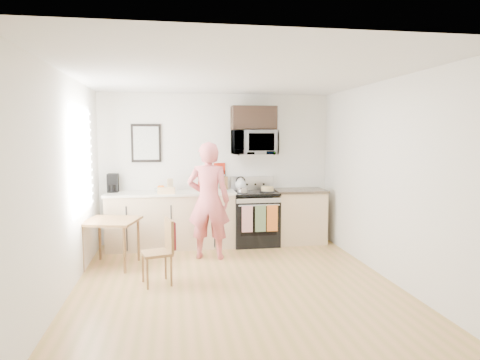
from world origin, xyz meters
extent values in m
plane|color=#A88641|center=(0.00, 0.00, 0.00)|extent=(4.60, 4.60, 0.00)
cube|color=white|center=(0.00, 2.30, 1.30)|extent=(4.00, 0.04, 2.60)
cube|color=white|center=(0.00, -2.30, 1.30)|extent=(4.00, 0.04, 2.60)
cube|color=white|center=(-2.00, 0.00, 1.30)|extent=(0.04, 4.60, 2.60)
cube|color=white|center=(2.00, 0.00, 1.30)|extent=(0.04, 4.60, 2.60)
cube|color=silver|center=(0.00, 0.00, 2.60)|extent=(4.00, 4.60, 0.04)
cube|color=white|center=(-1.98, 0.80, 1.55)|extent=(0.02, 1.40, 1.50)
cube|color=white|center=(-1.97, 0.80, 1.55)|extent=(0.01, 1.30, 1.40)
cube|color=#D3B287|center=(-0.80, 2.00, 0.45)|extent=(2.10, 0.60, 0.90)
cube|color=white|center=(-0.80, 2.00, 0.92)|extent=(2.14, 0.64, 0.04)
cube|color=#D3B287|center=(1.43, 2.00, 0.45)|extent=(0.84, 0.60, 0.90)
cube|color=black|center=(1.43, 2.00, 0.92)|extent=(0.88, 0.64, 0.04)
cube|color=black|center=(0.63, 1.97, 0.39)|extent=(0.76, 0.65, 0.77)
cube|color=black|center=(0.63, 1.66, 0.45)|extent=(0.61, 0.02, 0.45)
cube|color=#A8A8AC|center=(0.63, 1.66, 0.78)|extent=(0.74, 0.02, 0.14)
cylinder|color=#A8A8AC|center=(0.63, 1.61, 0.74)|extent=(0.68, 0.02, 0.02)
cube|color=black|center=(0.63, 1.97, 0.90)|extent=(0.76, 0.65, 0.04)
cube|color=#A8A8AC|center=(0.63, 2.25, 1.04)|extent=(0.76, 0.08, 0.24)
cube|color=white|center=(0.43, 1.61, 0.52)|extent=(0.18, 0.02, 0.44)
cube|color=#556B47|center=(0.65, 1.61, 0.52)|extent=(0.18, 0.02, 0.44)
cube|color=#D0561F|center=(0.85, 1.61, 0.52)|extent=(0.18, 0.02, 0.44)
imported|color=#A8A8AC|center=(0.63, 2.08, 1.76)|extent=(0.76, 0.51, 0.42)
cube|color=black|center=(0.63, 2.12, 2.18)|extent=(0.76, 0.35, 0.40)
cube|color=black|center=(-1.20, 2.28, 1.75)|extent=(0.50, 0.03, 0.65)
cube|color=#9DA299|center=(-1.20, 2.26, 1.75)|extent=(0.42, 0.01, 0.56)
cube|color=#A11E0D|center=(0.05, 2.28, 1.30)|extent=(0.20, 0.02, 0.20)
imported|color=#BF3443|center=(-0.23, 1.25, 0.89)|extent=(0.73, 0.57, 1.78)
cube|color=brown|center=(-1.65, 1.06, 0.66)|extent=(0.72, 0.72, 0.04)
cylinder|color=brown|center=(-2.01, 0.84, 0.32)|extent=(0.04, 0.04, 0.64)
cylinder|color=brown|center=(-1.43, 0.70, 0.32)|extent=(0.04, 0.04, 0.64)
cylinder|color=brown|center=(-1.87, 1.42, 0.32)|extent=(0.04, 0.04, 0.64)
cylinder|color=brown|center=(-1.29, 1.28, 0.32)|extent=(0.04, 0.04, 0.64)
cube|color=brown|center=(-0.98, 0.19, 0.40)|extent=(0.42, 0.42, 0.03)
cube|color=brown|center=(-0.82, 0.23, 0.62)|extent=(0.12, 0.35, 0.42)
cube|color=maroon|center=(-0.80, 0.23, 0.63)|extent=(0.13, 0.32, 0.35)
cylinder|color=brown|center=(-1.09, 0.01, 0.19)|extent=(0.03, 0.03, 0.38)
cylinder|color=brown|center=(-0.80, 0.08, 0.19)|extent=(0.03, 0.03, 0.38)
cylinder|color=brown|center=(-1.16, 0.29, 0.19)|extent=(0.03, 0.03, 0.38)
cylinder|color=brown|center=(-0.88, 0.37, 0.19)|extent=(0.03, 0.03, 0.38)
cube|color=brown|center=(0.11, 2.22, 1.05)|extent=(0.14, 0.17, 0.23)
cylinder|color=#A11E0D|center=(-0.27, 2.12, 1.02)|extent=(0.13, 0.13, 0.17)
imported|color=white|center=(-0.97, 2.13, 0.97)|extent=(0.23, 0.23, 0.05)
cube|color=tan|center=(-0.81, 2.05, 1.05)|extent=(0.10, 0.10, 0.22)
cube|color=black|center=(-1.75, 2.16, 1.09)|extent=(0.17, 0.21, 0.31)
cylinder|color=black|center=(-1.75, 2.06, 1.02)|extent=(0.11, 0.11, 0.11)
cube|color=tan|center=(-0.87, 1.78, 0.99)|extent=(0.28, 0.15, 0.10)
cylinder|color=black|center=(0.83, 1.90, 0.93)|extent=(0.26, 0.26, 0.01)
cylinder|color=tan|center=(0.83, 1.90, 0.98)|extent=(0.21, 0.21, 0.07)
sphere|color=white|center=(0.41, 2.18, 1.02)|extent=(0.19, 0.19, 0.19)
cone|color=white|center=(0.41, 2.18, 1.12)|extent=(0.06, 0.06, 0.06)
torus|color=black|center=(0.41, 2.18, 1.08)|extent=(0.17, 0.02, 0.17)
cylinder|color=#A8A8AC|center=(0.39, 1.86, 0.97)|extent=(0.18, 0.18, 0.09)
cylinder|color=black|center=(0.34, 1.73, 1.01)|extent=(0.08, 0.16, 0.02)
camera|label=1|loc=(-0.78, -5.17, 1.87)|focal=32.00mm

